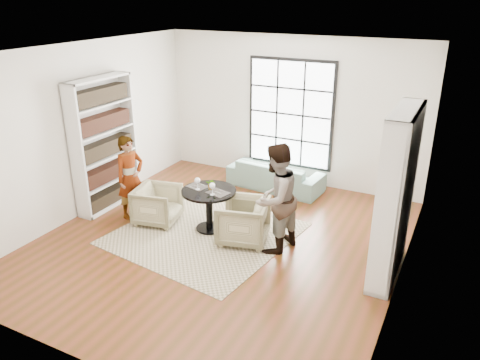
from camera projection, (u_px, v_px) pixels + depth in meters
The scene contains 16 objects.
ground at pixel (221, 241), 7.60m from camera, with size 6.00×6.00×0.00m, color maroon.
room_shell at pixel (236, 158), 7.57m from camera, with size 6.00×6.01×6.00m.
rug at pixel (205, 233), 7.83m from camera, with size 2.65×2.65×0.01m, color tan.
pedestal_table at pixel (209, 201), 7.78m from camera, with size 0.91×0.91×0.73m.
sofa at pixel (275, 175), 9.55m from camera, with size 1.94×0.76×0.57m, color gray.
armchair_left at pixel (158, 205), 8.11m from camera, with size 0.71×0.73×0.66m, color #C2C08B.
armchair_right at pixel (243, 221), 7.48m from camera, with size 0.76×0.79×0.72m, color tan.
person_left at pixel (130, 177), 8.18m from camera, with size 0.54×0.36×1.49m, color gray.
person_right at pixel (275, 199), 7.06m from camera, with size 0.84×0.65×1.73m, color gray.
placemat_left at pixel (197, 186), 7.84m from camera, with size 0.34×0.26×0.01m, color black.
placemat_right at pixel (218, 193), 7.60m from camera, with size 0.34×0.26×0.01m, color black.
cutlery_left at pixel (197, 186), 7.84m from camera, with size 0.14×0.22×0.01m, color silver, non-canonical shape.
cutlery_right at pixel (218, 192), 7.59m from camera, with size 0.14×0.22×0.01m, color silver, non-canonical shape.
wine_glass_left at pixel (197, 181), 7.67m from camera, with size 0.10×0.10×0.21m.
wine_glass_right at pixel (212, 186), 7.48m from camera, with size 0.10×0.10×0.21m.
flower_centerpiece at pixel (211, 184), 7.69m from camera, with size 0.17×0.15×0.19m, color gray.
Camera 1 is at (3.27, -5.81, 3.79)m, focal length 35.00 mm.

